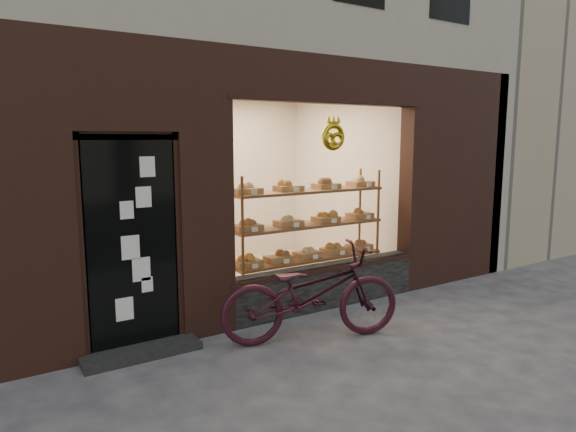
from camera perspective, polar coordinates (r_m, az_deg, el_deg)
ground at (r=4.97m, az=15.41°, el=-17.17°), size 90.00×90.00×0.00m
neighbor_right at (r=15.66m, az=25.04°, el=16.56°), size 12.00×7.00×9.00m
display_shelf at (r=6.81m, az=2.18°, el=-2.20°), size 2.20×0.45×1.70m
bicycle at (r=5.49m, az=2.62°, el=-8.59°), size 2.06×1.24×1.02m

